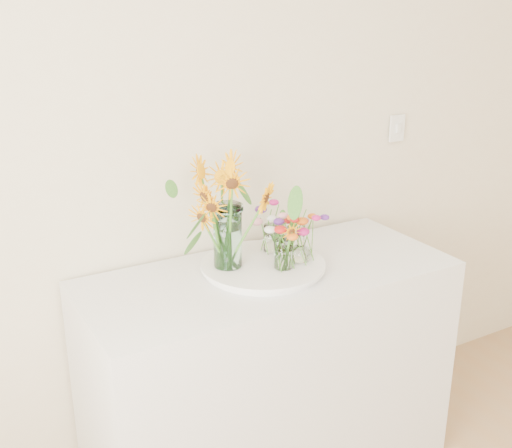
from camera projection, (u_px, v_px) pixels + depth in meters
name	position (u px, v px, depth m)	size (l,w,h in m)	color
counter	(269.00, 376.00, 2.53)	(1.40, 0.60, 0.90)	white
tray	(263.00, 267.00, 2.38)	(0.44, 0.44, 0.03)	white
mason_jar	(228.00, 236.00, 2.31)	(0.10, 0.10, 0.24)	#C4FBF9
sunflower_bouquet	(227.00, 213.00, 2.28)	(0.58, 0.58, 0.42)	#FFA305
small_vase_a	(284.00, 254.00, 2.32)	(0.07, 0.07, 0.12)	white
wildflower_posy_a	(284.00, 242.00, 2.30)	(0.20, 0.20, 0.21)	#DA5F13
small_vase_b	(301.00, 248.00, 2.38)	(0.08, 0.08, 0.11)	white
wildflower_posy_b	(301.00, 236.00, 2.37)	(0.22, 0.22, 0.20)	#DA5F13
small_vase_c	(272.00, 239.00, 2.48)	(0.06, 0.06, 0.11)	white
wildflower_posy_c	(272.00, 228.00, 2.46)	(0.19, 0.19, 0.20)	#DA5F13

